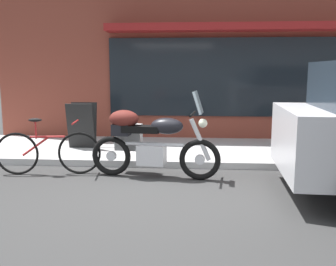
# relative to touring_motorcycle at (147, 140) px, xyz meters

# --- Properties ---
(ground_plane) EXTENTS (80.00, 80.00, 0.00)m
(ground_plane) POSITION_rel_touring_motorcycle_xyz_m (-0.01, -0.82, -0.61)
(ground_plane) COLOR #353535
(touring_motorcycle) EXTENTS (2.11, 0.80, 1.41)m
(touring_motorcycle) POSITION_rel_touring_motorcycle_xyz_m (0.00, 0.00, 0.00)
(touring_motorcycle) COLOR black
(touring_motorcycle) RESTS_ON ground_plane
(parked_bicycle) EXTENTS (1.72, 0.48, 0.94)m
(parked_bicycle) POSITION_rel_touring_motorcycle_xyz_m (-1.66, 0.01, -0.22)
(parked_bicycle) COLOR black
(parked_bicycle) RESTS_ON ground_plane
(sandwich_board_sign) EXTENTS (0.55, 0.41, 0.93)m
(sandwich_board_sign) POSITION_rel_touring_motorcycle_xyz_m (-1.58, 1.66, -0.02)
(sandwich_board_sign) COLOR black
(sandwich_board_sign) RESTS_ON sidewalk_curb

